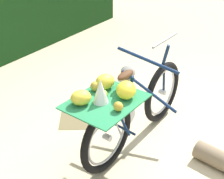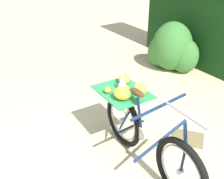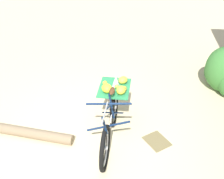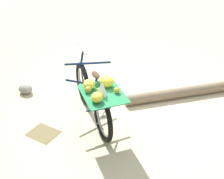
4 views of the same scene
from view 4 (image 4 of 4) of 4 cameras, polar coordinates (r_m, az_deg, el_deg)
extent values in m
plane|color=beige|center=(4.88, -2.61, -5.01)|extent=(60.00, 60.00, 0.00)
torus|color=black|center=(5.07, -5.62, 1.19)|extent=(0.61, 0.51, 0.73)
torus|color=#B7B7BC|center=(5.07, -5.62, 1.19)|extent=(0.45, 0.37, 0.57)
cylinder|color=#B7B7BC|center=(5.07, -5.62, 1.19)|extent=(0.10, 0.10, 0.06)
torus|color=black|center=(4.21, -1.80, -5.42)|extent=(0.61, 0.51, 0.73)
torus|color=#B7B7BC|center=(4.21, -1.80, -5.42)|extent=(0.45, 0.37, 0.57)
cylinder|color=#B7B7BC|center=(4.21, -1.80, -5.42)|extent=(0.10, 0.10, 0.06)
cylinder|color=#0F2347|center=(4.71, -4.67, 1.11)|extent=(0.47, 0.57, 0.30)
cylinder|color=#0F2347|center=(4.47, -4.62, 5.04)|extent=(0.48, 0.58, 0.11)
cylinder|color=#0F2347|center=(4.34, -3.30, -0.01)|extent=(0.10, 0.11, 0.49)
cylinder|color=#0F2347|center=(4.35, -2.61, -3.87)|extent=(0.26, 0.31, 0.05)
cylinder|color=#0F2347|center=(4.20, -2.51, -1.78)|extent=(0.22, 0.26, 0.47)
cylinder|color=#0F2347|center=(5.00, -5.74, 2.74)|extent=(0.05, 0.05, 0.30)
cylinder|color=#0F2347|center=(4.85, -5.85, 5.73)|extent=(0.09, 0.10, 0.30)
cylinder|color=gray|center=(4.74, -5.89, 7.86)|extent=(0.42, 0.35, 0.02)
ellipsoid|color=#4C2D19|center=(4.15, -3.16, 2.83)|extent=(0.23, 0.21, 0.06)
cylinder|color=#B7B7BC|center=(4.50, -3.36, -2.42)|extent=(0.14, 0.12, 0.16)
cylinder|color=#B7B7BC|center=(4.18, -2.26, -2.59)|extent=(0.14, 0.17, 0.39)
cylinder|color=#B7B7BC|center=(4.02, -1.32, -4.14)|extent=(0.17, 0.20, 0.39)
cube|color=brown|center=(3.98, -1.80, -1.01)|extent=(0.74, 0.72, 0.02)
cube|color=#287F4C|center=(3.97, -1.80, -0.79)|extent=(0.87, 0.85, 0.01)
ellipsoid|color=yellow|center=(4.08, -1.04, 1.51)|extent=(0.23, 0.20, 0.15)
ellipsoid|color=yellow|center=(3.77, -2.92, -1.50)|extent=(0.21, 0.22, 0.13)
ellipsoid|color=yellow|center=(4.04, -4.42, 0.96)|extent=(0.24, 0.25, 0.14)
sphere|color=gold|center=(3.95, 0.94, -0.16)|extent=(0.08, 0.08, 0.08)
sphere|color=#B29333|center=(3.97, -4.65, -0.05)|extent=(0.09, 0.09, 0.09)
sphere|color=#8CAD38|center=(3.95, -2.46, -0.19)|extent=(0.08, 0.08, 0.08)
cone|color=white|center=(3.87, -1.92, 0.31)|extent=(0.20, 0.20, 0.22)
cylinder|color=#7F6B51|center=(5.45, 13.10, -0.57)|extent=(1.59, 1.63, 0.19)
ellipsoid|color=gray|center=(5.66, -16.34, 0.12)|extent=(0.27, 0.22, 0.17)
cube|color=olive|center=(4.63, -13.06, -8.21)|extent=(0.44, 0.36, 0.01)
camera|label=1|loc=(2.93, 41.33, 11.71)|focal=51.38mm
camera|label=2|loc=(6.28, 5.95, 26.60)|focal=43.90mm
camera|label=3|loc=(7.36, -19.73, 34.36)|focal=45.00mm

